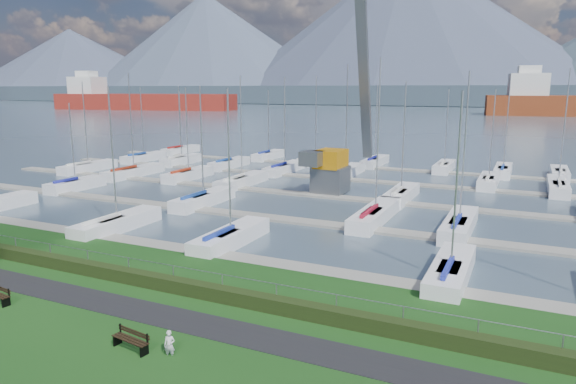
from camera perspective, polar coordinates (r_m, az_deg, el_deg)
The scene contains 12 objects.
path at distance 25.26m, azimuth -14.93°, elevation -12.87°, with size 160.00×2.00×0.04m, color black.
water at distance 281.05m, azimuth 22.18°, elevation 8.44°, with size 800.00×540.00×0.20m, color #435463.
hedge at distance 27.00m, azimuth -11.39°, elevation -10.30°, with size 80.00×0.70×0.70m, color black.
fence at distance 27.00m, azimuth -10.96°, elevation -8.35°, with size 0.04×0.04×80.00m, color gray.
foothill at distance 350.79m, azimuth 22.92°, elevation 9.87°, with size 900.00×80.00×12.00m, color #3B4B57.
mountains at distance 426.69m, azimuth 24.83°, elevation 15.33°, with size 1190.00×360.00×115.00m.
docks at distance 49.95m, azimuth 6.81°, elevation -0.73°, with size 90.00×41.60×0.25m.
bench_right at distance 22.15m, azimuth -17.02°, elevation -15.43°, with size 1.84×0.68×0.85m.
person at distance 21.27m, azimuth -13.05°, elevation -15.87°, with size 0.43×0.28×1.18m, color silver.
crane at distance 52.64m, azimuth 5.74°, elevation 6.02°, with size 5.35×13.25×22.35m.
cargo_ship_west at distance 273.77m, azimuth -16.46°, elevation 9.59°, with size 94.36×33.91×21.50m.
sailboat_fleet at distance 53.18m, azimuth 6.44°, elevation 6.18°, with size 75.89×49.28×13.56m.
Camera 1 is at (15.15, -20.44, 10.25)m, focal length 32.00 mm.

